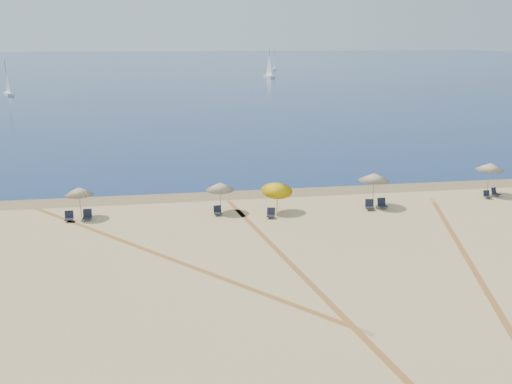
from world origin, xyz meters
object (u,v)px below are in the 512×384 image
at_px(umbrella_3, 277,187).
at_px(chair_4, 218,211).
at_px(umbrella_2, 220,186).
at_px(chair_2, 69,217).
at_px(umbrella_1, 79,191).
at_px(chair_3, 87,215).
at_px(umbrella_4, 374,177).
at_px(sailboat_2, 269,69).
at_px(chair_8, 487,195).
at_px(chair_6, 370,205).
at_px(chair_7, 382,204).
at_px(chair_9, 495,192).
at_px(sailboat_0, 275,63).
at_px(sailboat_1, 8,85).
at_px(umbrella_5, 490,167).
at_px(chair_5, 271,214).

height_order(umbrella_3, chair_4, umbrella_3).
relative_size(umbrella_2, umbrella_3, 0.93).
bearing_deg(chair_2, umbrella_1, 36.01).
bearing_deg(chair_3, chair_4, -4.12).
height_order(umbrella_1, chair_4, umbrella_1).
height_order(umbrella_4, sailboat_2, sailboat_2).
height_order(umbrella_1, chair_8, umbrella_1).
bearing_deg(umbrella_2, chair_6, -5.56).
distance_m(chair_2, chair_4, 10.18).
distance_m(chair_2, chair_7, 22.29).
bearing_deg(chair_6, umbrella_4, 66.85).
xyz_separation_m(chair_9, sailboat_0, (12.97, 161.89, 1.97)).
xyz_separation_m(umbrella_1, chair_4, (9.47, -0.87, -1.65)).
relative_size(sailboat_1, sailboat_2, 0.84).
bearing_deg(sailboat_0, umbrella_5, -84.15).
relative_size(umbrella_3, sailboat_0, 0.33).
bearing_deg(chair_7, umbrella_2, 175.13).
relative_size(sailboat_0, sailboat_1, 1.03).
distance_m(umbrella_4, chair_5, 8.31).
relative_size(umbrella_1, chair_6, 2.76).
relative_size(chair_2, sailboat_0, 0.09).
bearing_deg(sailboat_1, umbrella_3, -90.12).
xyz_separation_m(umbrella_4, sailboat_0, (23.53, 162.96, -0.01)).
height_order(chair_2, chair_8, chair_2).
xyz_separation_m(umbrella_5, chair_6, (-10.60, -2.18, -1.99)).
relative_size(chair_3, chair_8, 1.16).
xyz_separation_m(umbrella_2, sailboat_1, (-37.34, 85.76, 0.24)).
bearing_deg(chair_9, chair_4, 160.92).
bearing_deg(chair_8, chair_7, -174.33).
bearing_deg(umbrella_5, chair_4, -175.47).
height_order(chair_5, chair_7, chair_7).
xyz_separation_m(chair_2, sailboat_0, (45.27, 162.93, 1.95)).
bearing_deg(umbrella_2, sailboat_1, 113.53).
distance_m(umbrella_2, sailboat_0, 166.32).
bearing_deg(chair_6, umbrella_1, -172.11).
bearing_deg(chair_5, umbrella_4, 24.13).
distance_m(chair_3, chair_7, 21.10).
bearing_deg(umbrella_4, chair_8, 3.46).
xyz_separation_m(umbrella_2, umbrella_5, (21.42, 1.13, 0.37)).
relative_size(umbrella_1, umbrella_4, 0.88).
bearing_deg(chair_2, umbrella_3, -5.00).
bearing_deg(chair_2, sailboat_1, 103.70).
height_order(umbrella_3, sailboat_0, sailboat_0).
xyz_separation_m(sailboat_0, sailboat_1, (-72.18, -76.86, -0.07)).
relative_size(umbrella_3, chair_2, 3.48).
bearing_deg(umbrella_4, umbrella_3, -177.62).
distance_m(umbrella_4, chair_3, 20.64).
xyz_separation_m(umbrella_5, sailboat_1, (-58.76, 84.63, -0.13)).
bearing_deg(sailboat_0, chair_2, -94.92).
relative_size(umbrella_4, chair_5, 3.33).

